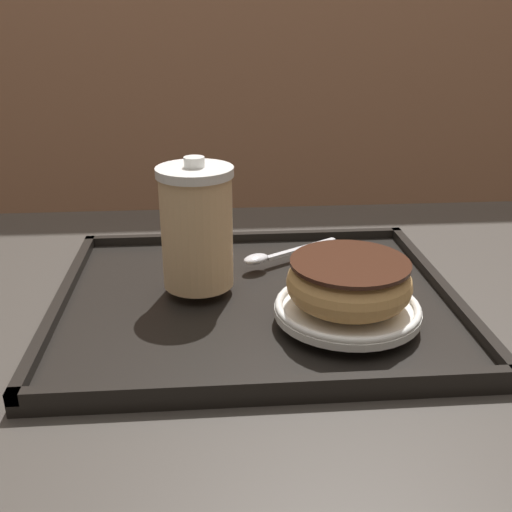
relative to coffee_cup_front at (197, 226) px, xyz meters
The scene contains 6 objects.
cafe_table 0.28m from the coffee_cup_front, ahead, with size 1.01×0.72×0.76m.
serving_tray 0.11m from the coffee_cup_front, 15.84° to the right, with size 0.45×0.38×0.02m.
coffee_cup_front is the anchor object (origin of this frame).
plate_with_chocolate_donut 0.19m from the coffee_cup_front, 29.94° to the right, with size 0.15×0.15×0.01m.
donut_chocolate_glazed 0.18m from the coffee_cup_front, 29.94° to the right, with size 0.13×0.13×0.05m.
spoon 0.13m from the coffee_cup_front, 36.32° to the left, with size 0.14×0.09×0.01m.
Camera 1 is at (-0.09, -0.64, 1.08)m, focal length 42.00 mm.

